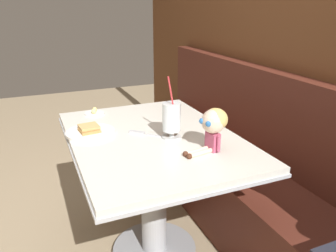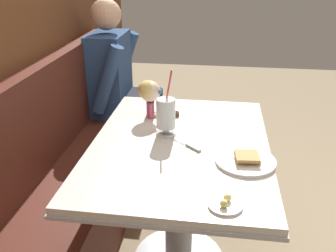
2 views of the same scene
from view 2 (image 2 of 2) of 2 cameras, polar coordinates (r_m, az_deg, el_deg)
name	(u,v)px [view 2 (image 2 of 2)]	position (r m, az deg, el deg)	size (l,w,h in m)	color
booth_bench	(61,204)	(2.07, -16.21, -11.48)	(2.60, 0.48, 1.00)	#512319
diner_table	(180,178)	(1.80, 1.81, -8.05)	(1.11, 0.81, 0.74)	silver
toast_plate	(246,160)	(1.56, 11.88, -5.16)	(0.25, 0.25, 0.04)	white
milkshake_glass	(166,115)	(1.73, -0.32, 1.71)	(0.10, 0.10, 0.32)	silver
butter_saucer	(225,204)	(1.30, 8.82, -11.77)	(0.12, 0.12, 0.04)	white
butter_knife	(188,145)	(1.66, 3.12, -2.93)	(0.17, 0.19, 0.01)	silver
seated_doll	(150,93)	(1.92, -2.77, 5.06)	(0.13, 0.23, 0.20)	#B74C6B
diner_patron	(115,74)	(2.72, -8.13, 8.01)	(0.55, 0.48, 0.81)	#2D4C7F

